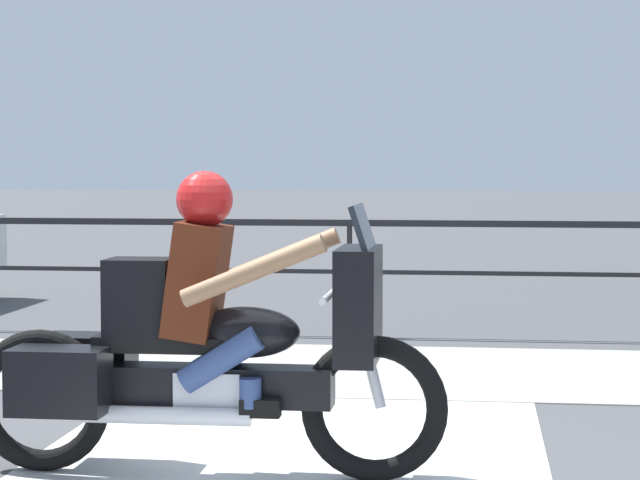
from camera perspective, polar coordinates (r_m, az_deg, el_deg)
ground_plane at (r=6.44m, az=-3.50°, el=-10.92°), size 120.00×120.00×0.00m
sidewalk_band at (r=9.73m, az=0.22°, el=-5.89°), size 44.00×2.40×0.01m
fence_railing at (r=11.51m, az=1.36°, el=-0.19°), size 36.00×0.05×1.07m
motorcycle at (r=6.41m, az=-5.40°, el=-4.76°), size 2.49×0.76×1.57m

